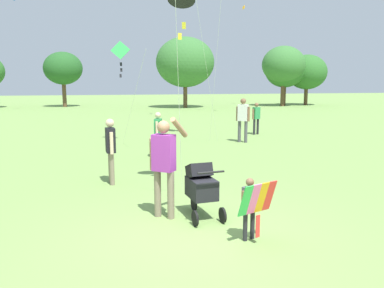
% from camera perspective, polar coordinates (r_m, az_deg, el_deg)
% --- Properties ---
extents(ground_plane, '(120.00, 120.00, 0.00)m').
position_cam_1_polar(ground_plane, '(6.64, 0.60, -13.03)').
color(ground_plane, '#75994C').
extents(treeline_distant, '(33.25, 7.14, 6.21)m').
position_cam_1_polar(treeline_distant, '(36.81, 1.65, 11.06)').
color(treeline_distant, brown).
rests_on(treeline_distant, ground).
extents(child_with_butterfly_kite, '(0.67, 0.48, 1.01)m').
position_cam_1_polar(child_with_butterfly_kite, '(6.30, 8.54, -8.40)').
color(child_with_butterfly_kite, '#232328').
rests_on(child_with_butterfly_kite, ground).
extents(person_adult_flyer, '(0.72, 0.49, 1.88)m').
position_cam_1_polar(person_adult_flyer, '(7.16, -4.07, -2.30)').
color(person_adult_flyer, '#7F705B').
rests_on(person_adult_flyer, ground).
extents(stroller, '(0.61, 1.11, 1.03)m').
position_cam_1_polar(stroller, '(7.27, 1.32, -5.98)').
color(stroller, black).
rests_on(stroller, ground).
extents(kite_adult_black, '(0.74, 1.84, 4.35)m').
position_cam_1_polar(kite_adult_black, '(8.84, -1.55, 19.89)').
color(kite_adult_black, black).
rests_on(kite_adult_black, ground).
extents(kite_orange_delta, '(1.12, 3.15, 4.00)m').
position_cam_1_polar(kite_orange_delta, '(15.75, -10.20, 12.60)').
color(kite_orange_delta, green).
rests_on(kite_orange_delta, ground).
extents(person_red_shirt, '(0.47, 0.42, 1.77)m').
position_cam_1_polar(person_red_shirt, '(16.00, 7.36, 3.95)').
color(person_red_shirt, '#4C4C51').
rests_on(person_red_shirt, ground).
extents(person_sitting_far, '(0.29, 0.46, 1.49)m').
position_cam_1_polar(person_sitting_far, '(12.69, -4.92, 1.84)').
color(person_sitting_far, '#7F705B').
rests_on(person_sitting_far, ground).
extents(person_couple_left, '(0.44, 0.30, 1.46)m').
position_cam_1_polar(person_couple_left, '(18.41, 9.26, 4.04)').
color(person_couple_left, '#232328').
rests_on(person_couple_left, ground).
extents(person_kid_running, '(0.25, 0.51, 1.59)m').
position_cam_1_polar(person_kid_running, '(9.71, -11.67, -0.26)').
color(person_kid_running, '#7F705B').
rests_on(person_kid_running, ground).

